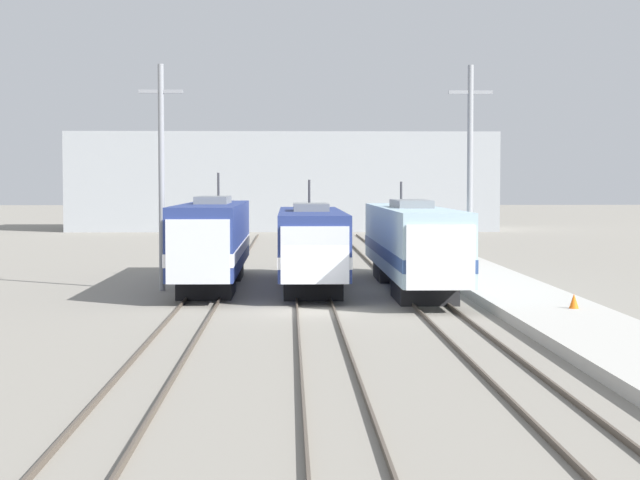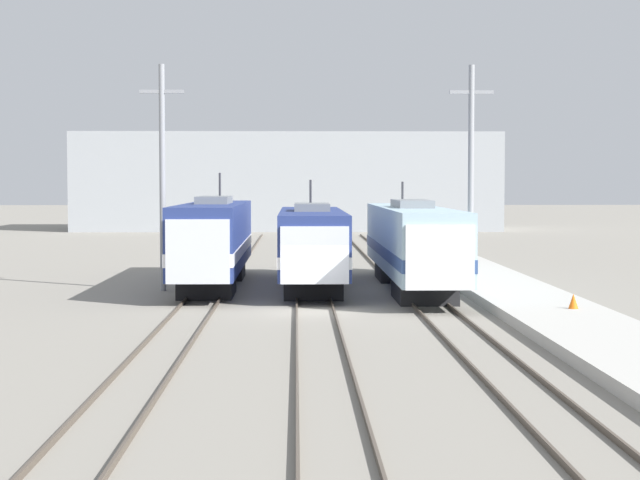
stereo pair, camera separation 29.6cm
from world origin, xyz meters
name	(u,v)px [view 1 (the left image)]	position (x,y,z in m)	size (l,w,h in m)	color
ground_plane	(316,311)	(0.00, 0.00, 0.00)	(400.00, 400.00, 0.00)	gray
rail_pair_far_left	(195,310)	(-4.68, 0.00, 0.07)	(1.51, 120.00, 0.15)	#4C4238
rail_pair_center	(316,309)	(0.00, 0.00, 0.07)	(1.51, 120.00, 0.15)	#4C4238
rail_pair_far_right	(435,309)	(4.68, 0.00, 0.07)	(1.51, 120.00, 0.15)	#4C4238
locomotive_far_left	(213,241)	(-4.68, 9.57, 2.24)	(2.83, 17.70, 5.52)	black
locomotive_center	(311,245)	(0.00, 8.84, 2.08)	(3.03, 16.46, 5.16)	black
locomotive_far_right	(412,244)	(4.68, 8.00, 2.17)	(2.88, 19.88, 5.06)	#232326
catenary_tower_left	(161,173)	(-6.91, 8.06, 5.47)	(2.03, 0.27, 10.45)	gray
catenary_tower_right	(470,173)	(7.38, 8.06, 5.47)	(2.03, 0.27, 10.45)	gray
platform	(538,305)	(8.75, 0.00, 0.20)	(4.00, 120.00, 0.40)	#B7B5AD
traffic_cone	(574,301)	(9.42, -2.72, 0.67)	(0.36, 0.36, 0.55)	orange
depot_building	(283,182)	(-1.65, 73.77, 5.11)	(44.28, 13.80, 10.22)	#9EA3A8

